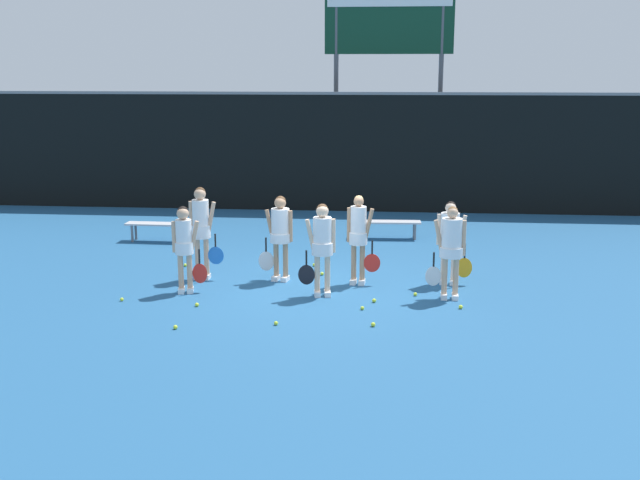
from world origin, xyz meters
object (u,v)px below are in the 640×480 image
(tennis_ball_0, at_px, (461,307))
(tennis_ball_2, at_px, (362,308))
(tennis_ball_5, at_px, (322,274))
(bench_courtside, at_px, (164,226))
(tennis_ball_4, at_px, (276,323))
(scoreboard, at_px, (389,42))
(tennis_ball_6, at_px, (185,265))
(player_5, at_px, (359,233))
(tennis_ball_9, at_px, (374,300))
(bench_far, at_px, (387,224))
(tennis_ball_8, at_px, (314,265))
(tennis_ball_7, at_px, (175,327))
(player_1, at_px, (322,242))
(player_3, at_px, (201,225))
(player_0, at_px, (184,242))
(player_2, at_px, (451,244))
(player_4, at_px, (280,230))
(player_6, at_px, (450,236))
(tennis_ball_1, at_px, (415,294))
(tennis_ball_10, at_px, (122,299))
(tennis_ball_11, at_px, (197,305))
(tennis_ball_3, at_px, (373,324))

(tennis_ball_0, height_order, tennis_ball_2, tennis_ball_0)
(tennis_ball_0, distance_m, tennis_ball_5, 3.21)
(bench_courtside, xyz_separation_m, tennis_ball_4, (3.54, -5.70, -0.35))
(scoreboard, xyz_separation_m, tennis_ball_6, (-4.12, -8.04, -4.76))
(player_5, bearing_deg, tennis_ball_9, -69.17)
(bench_far, bearing_deg, tennis_ball_8, -120.61)
(tennis_ball_7, bearing_deg, player_1, 43.23)
(bench_courtside, bearing_deg, tennis_ball_0, -33.57)
(player_3, distance_m, tennis_ball_6, 1.48)
(player_0, height_order, player_3, player_3)
(player_2, xyz_separation_m, tennis_ball_6, (-5.32, 1.75, -0.96))
(player_1, relative_size, player_4, 1.02)
(bench_courtside, distance_m, tennis_ball_6, 2.52)
(player_2, xyz_separation_m, player_6, (0.06, 0.96, -0.06))
(player_1, xyz_separation_m, tennis_ball_9, (0.96, -0.33, -0.97))
(tennis_ball_5, relative_size, tennis_ball_9, 0.94)
(tennis_ball_1, distance_m, tennis_ball_2, 1.29)
(tennis_ball_9, bearing_deg, tennis_ball_2, -113.77)
(scoreboard, xyz_separation_m, player_5, (-0.47, -8.99, -3.80))
(player_1, xyz_separation_m, player_2, (2.29, 0.03, -0.01))
(player_0, bearing_deg, tennis_ball_2, -24.22)
(player_6, relative_size, tennis_ball_10, 24.97)
(player_6, distance_m, tennis_ball_2, 2.53)
(tennis_ball_0, bearing_deg, tennis_ball_6, 156.86)
(tennis_ball_11, bearing_deg, player_3, 100.51)
(player_1, relative_size, player_2, 1.01)
(tennis_ball_1, relative_size, tennis_ball_9, 0.93)
(player_3, height_order, tennis_ball_6, player_3)
(player_2, relative_size, tennis_ball_7, 24.50)
(player_6, xyz_separation_m, tennis_ball_6, (-5.37, 0.79, -0.91))
(bench_far, height_order, tennis_ball_2, bench_far)
(tennis_ball_0, bearing_deg, tennis_ball_1, 137.88)
(tennis_ball_0, bearing_deg, player_5, 142.62)
(bench_far, distance_m, tennis_ball_4, 6.75)
(scoreboard, relative_size, tennis_ball_3, 85.30)
(tennis_ball_8, bearing_deg, bench_far, 61.75)
(player_3, distance_m, tennis_ball_7, 3.14)
(tennis_ball_3, bearing_deg, bench_courtside, 132.18)
(bench_far, xyz_separation_m, player_5, (-0.53, -4.00, 0.63))
(tennis_ball_1, xyz_separation_m, tennis_ball_5, (-1.81, 1.24, 0.00))
(tennis_ball_3, bearing_deg, tennis_ball_4, -177.31)
(scoreboard, xyz_separation_m, tennis_ball_1, (0.60, -9.70, -4.76))
(tennis_ball_10, bearing_deg, bench_courtside, 97.58)
(player_2, relative_size, tennis_ball_5, 24.84)
(tennis_ball_1, relative_size, tennis_ball_4, 0.98)
(player_1, bearing_deg, player_3, 150.77)
(tennis_ball_6, xyz_separation_m, tennis_ball_10, (-0.48, -2.44, -0.00))
(tennis_ball_9, bearing_deg, player_1, 160.83)
(player_4, xyz_separation_m, tennis_ball_9, (1.85, -1.27, -0.96))
(player_6, relative_size, tennis_ball_8, 23.93)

